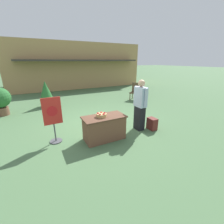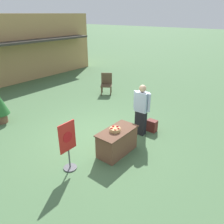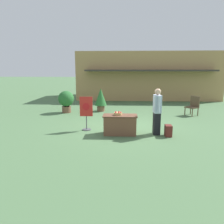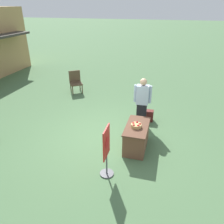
{
  "view_description": "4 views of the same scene",
  "coord_description": "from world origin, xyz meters",
  "px_view_note": "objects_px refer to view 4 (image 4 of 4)",
  "views": [
    {
      "loc": [
        -1.99,
        -4.92,
        2.35
      ],
      "look_at": [
        0.25,
        -0.65,
        0.68
      ],
      "focal_mm": 24.0,
      "sensor_mm": 36.0,
      "label": 1
    },
    {
      "loc": [
        -4.61,
        -4.42,
        3.83
      ],
      "look_at": [
        0.22,
        -0.51,
        1.0
      ],
      "focal_mm": 35.0,
      "sensor_mm": 36.0,
      "label": 2
    },
    {
      "loc": [
        -0.14,
        -9.18,
        2.47
      ],
      "look_at": [
        -0.55,
        -1.12,
        0.88
      ],
      "focal_mm": 35.0,
      "sensor_mm": 36.0,
      "label": 3
    },
    {
      "loc": [
        -5.8,
        -1.84,
        3.97
      ],
      "look_at": [
        -0.06,
        -0.26,
        1.01
      ],
      "focal_mm": 35.0,
      "sensor_mm": 36.0,
      "label": 4
    }
  ],
  "objects_px": {
    "display_table": "(137,137)",
    "apple_basket": "(136,125)",
    "poster_board": "(107,151)",
    "backpack": "(149,116)",
    "patio_chair": "(75,81)",
    "person_visitor": "(142,102)"
  },
  "relations": [
    {
      "from": "person_visitor",
      "to": "poster_board",
      "type": "bearing_deg",
      "value": -12.11
    },
    {
      "from": "display_table",
      "to": "apple_basket",
      "type": "xyz_separation_m",
      "value": [
        -0.08,
        0.01,
        0.43
      ]
    },
    {
      "from": "person_visitor",
      "to": "poster_board",
      "type": "height_order",
      "value": "person_visitor"
    },
    {
      "from": "patio_chair",
      "to": "display_table",
      "type": "bearing_deg",
      "value": 7.6
    },
    {
      "from": "display_table",
      "to": "patio_chair",
      "type": "distance_m",
      "value": 5.36
    },
    {
      "from": "patio_chair",
      "to": "backpack",
      "type": "bearing_deg",
      "value": 25.69
    },
    {
      "from": "apple_basket",
      "to": "poster_board",
      "type": "height_order",
      "value": "poster_board"
    },
    {
      "from": "display_table",
      "to": "patio_chair",
      "type": "xyz_separation_m",
      "value": [
        3.88,
        3.7,
        0.19
      ]
    },
    {
      "from": "display_table",
      "to": "person_visitor",
      "type": "distance_m",
      "value": 1.49
    },
    {
      "from": "display_table",
      "to": "person_visitor",
      "type": "relative_size",
      "value": 0.74
    },
    {
      "from": "patio_chair",
      "to": "poster_board",
      "type": "bearing_deg",
      "value": -4.94
    },
    {
      "from": "apple_basket",
      "to": "backpack",
      "type": "bearing_deg",
      "value": -5.29
    },
    {
      "from": "backpack",
      "to": "poster_board",
      "type": "height_order",
      "value": "poster_board"
    },
    {
      "from": "backpack",
      "to": "poster_board",
      "type": "distance_m",
      "value": 3.3
    },
    {
      "from": "person_visitor",
      "to": "patio_chair",
      "type": "relative_size",
      "value": 1.69
    },
    {
      "from": "person_visitor",
      "to": "backpack",
      "type": "distance_m",
      "value": 0.84
    },
    {
      "from": "apple_basket",
      "to": "backpack",
      "type": "height_order",
      "value": "apple_basket"
    },
    {
      "from": "backpack",
      "to": "patio_chair",
      "type": "height_order",
      "value": "patio_chair"
    },
    {
      "from": "display_table",
      "to": "person_visitor",
      "type": "xyz_separation_m",
      "value": [
        1.4,
        0.06,
        0.52
      ]
    },
    {
      "from": "display_table",
      "to": "patio_chair",
      "type": "bearing_deg",
      "value": 43.57
    },
    {
      "from": "patio_chair",
      "to": "apple_basket",
      "type": "bearing_deg",
      "value": 6.92
    },
    {
      "from": "person_visitor",
      "to": "poster_board",
      "type": "distance_m",
      "value": 2.82
    }
  ]
}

